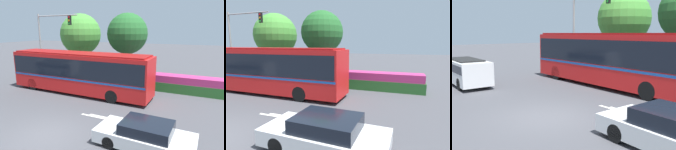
{
  "view_description": "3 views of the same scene",
  "coord_description": "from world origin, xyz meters",
  "views": [
    {
      "loc": [
        6.98,
        -6.9,
        5.23
      ],
      "look_at": [
        0.79,
        6.2,
        1.94
      ],
      "focal_mm": 32.05,
      "sensor_mm": 36.0,
      "label": 1
    },
    {
      "loc": [
        7.23,
        -4.24,
        3.64
      ],
      "look_at": [
        3.48,
        6.17,
        1.78
      ],
      "focal_mm": 29.03,
      "sensor_mm": 36.0,
      "label": 2
    },
    {
      "loc": [
        8.33,
        -5.74,
        3.4
      ],
      "look_at": [
        -2.0,
        2.55,
        1.23
      ],
      "focal_mm": 41.13,
      "sensor_mm": 36.0,
      "label": 3
    }
  ],
  "objects": [
    {
      "name": "ground_plane",
      "position": [
        0.0,
        0.0,
        0.0
      ],
      "size": [
        140.0,
        140.0,
        0.0
      ],
      "primitive_type": "plane",
      "color": "#444449"
    },
    {
      "name": "city_bus",
      "position": [
        -2.5,
        6.67,
        1.94
      ],
      "size": [
        12.4,
        2.63,
        3.41
      ],
      "rotation": [
        0.0,
        0.0,
        3.13
      ],
      "color": "red",
      "rests_on": "ground"
    },
    {
      "name": "sedan_foreground",
      "position": [
        4.82,
        1.12,
        0.59
      ],
      "size": [
        4.49,
        2.01,
        1.23
      ],
      "rotation": [
        0.0,
        0.0,
        3.11
      ],
      "color": "silver",
      "rests_on": "ground"
    },
    {
      "name": "traffic_light_pole",
      "position": [
        -8.57,
        9.96,
        4.57
      ],
      "size": [
        5.14,
        0.24,
        6.91
      ],
      "color": "gray",
      "rests_on": "ground"
    },
    {
      "name": "flowering_hedge",
      "position": [
        4.75,
        10.48,
        0.7
      ],
      "size": [
        8.34,
        1.43,
        1.42
      ],
      "color": "#286028",
      "rests_on": "ground"
    },
    {
      "name": "street_tree_left",
      "position": [
        -6.31,
        12.79,
        4.7
      ],
      "size": [
        4.66,
        4.66,
        7.05
      ],
      "color": "brown",
      "rests_on": "ground"
    },
    {
      "name": "street_tree_centre",
      "position": [
        -0.38,
        12.31,
        4.83
      ],
      "size": [
        4.09,
        4.09,
        6.89
      ],
      "color": "brown",
      "rests_on": "ground"
    },
    {
      "name": "lane_stripe_near",
      "position": [
        1.89,
        3.15,
        0.01
      ],
      "size": [
        2.4,
        0.16,
        0.01
      ],
      "primitive_type": "cube",
      "color": "silver",
      "rests_on": "ground"
    },
    {
      "name": "lane_stripe_mid",
      "position": [
        1.4,
        2.97,
        0.01
      ],
      "size": [
        2.4,
        0.16,
        0.01
      ],
      "primitive_type": "cube",
      "color": "silver",
      "rests_on": "ground"
    }
  ]
}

